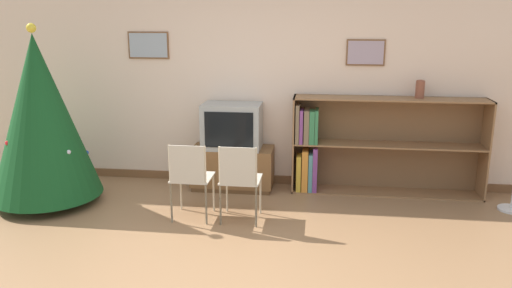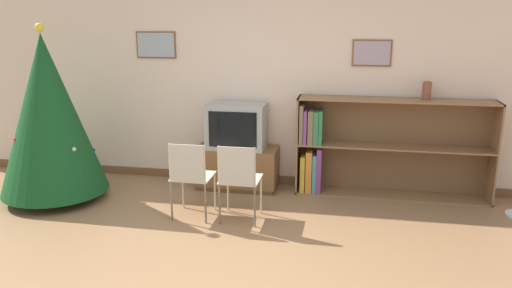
{
  "view_description": "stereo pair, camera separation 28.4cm",
  "coord_description": "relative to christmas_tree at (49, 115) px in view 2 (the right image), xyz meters",
  "views": [
    {
      "loc": [
        0.79,
        -3.44,
        2.05
      ],
      "look_at": [
        0.17,
        1.39,
        0.79
      ],
      "focal_mm": 35.0,
      "sensor_mm": 36.0,
      "label": 1
    },
    {
      "loc": [
        1.07,
        -3.39,
        2.05
      ],
      "look_at": [
        0.17,
        1.39,
        0.79
      ],
      "focal_mm": 35.0,
      "sensor_mm": 36.0,
      "label": 2
    }
  ],
  "objects": [
    {
      "name": "vase",
      "position": [
        4.11,
        0.85,
        0.26
      ],
      "size": [
        0.1,
        0.1,
        0.21
      ],
      "color": "brown",
      "rests_on": "bookshelf"
    },
    {
      "name": "ground_plane",
      "position": [
        2.2,
        -1.52,
        -0.98
      ],
      "size": [
        24.0,
        24.0,
        0.0
      ],
      "primitive_type": "plane",
      "color": "#936B47"
    },
    {
      "name": "folding_chair_left",
      "position": [
        1.71,
        -0.28,
        -0.51
      ],
      "size": [
        0.4,
        0.4,
        0.82
      ],
      "color": "#BCB29E",
      "rests_on": "ground_plane"
    },
    {
      "name": "television",
      "position": [
        1.97,
        0.75,
        -0.21
      ],
      "size": [
        0.69,
        0.44,
        0.54
      ],
      "color": "#9E9E99",
      "rests_on": "tv_console"
    },
    {
      "name": "folding_chair_right",
      "position": [
        2.22,
        -0.28,
        -0.51
      ],
      "size": [
        0.4,
        0.4,
        0.82
      ],
      "color": "#BCB29E",
      "rests_on": "ground_plane"
    },
    {
      "name": "christmas_tree",
      "position": [
        0.0,
        0.0,
        0.0
      ],
      "size": [
        1.18,
        1.18,
        1.98
      ],
      "color": "maroon",
      "rests_on": "ground_plane"
    },
    {
      "name": "wall_back",
      "position": [
        2.2,
        1.05,
        0.37
      ],
      "size": [
        8.61,
        0.11,
        2.7
      ],
      "color": "beige",
      "rests_on": "ground_plane"
    },
    {
      "name": "tv_console",
      "position": [
        1.97,
        0.75,
        -0.73
      ],
      "size": [
        0.98,
        0.45,
        0.51
      ],
      "color": "brown",
      "rests_on": "ground_plane"
    },
    {
      "name": "bookshelf",
      "position": [
        3.45,
        0.83,
        -0.43
      ],
      "size": [
        2.2,
        0.36,
        1.14
      ],
      "color": "olive",
      "rests_on": "ground_plane"
    }
  ]
}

